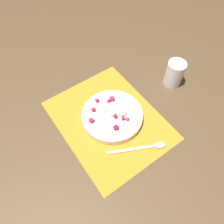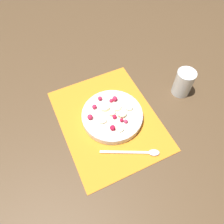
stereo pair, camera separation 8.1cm
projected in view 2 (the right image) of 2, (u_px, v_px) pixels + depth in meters
name	position (u px, v px, depth m)	size (l,w,h in m)	color
ground_plane	(109.00, 120.00, 0.85)	(3.00, 3.00, 0.00)	#4C3823
placemat	(109.00, 120.00, 0.84)	(0.45, 0.36, 0.01)	orange
fruit_bowl	(112.00, 115.00, 0.83)	(0.23, 0.23, 0.05)	silver
spoon	(141.00, 152.00, 0.76)	(0.11, 0.20, 0.01)	silver
drinking_glass	(183.00, 82.00, 0.88)	(0.07, 0.07, 0.11)	white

